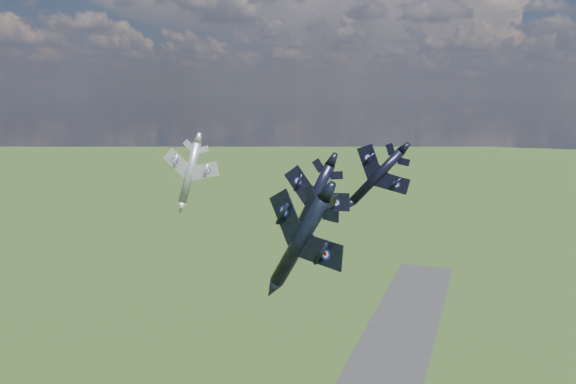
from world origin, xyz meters
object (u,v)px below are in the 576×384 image
at_px(jet_right_navy, 300,242).
at_px(jet_high_navy, 377,177).
at_px(jet_lead_navy, 313,200).
at_px(jet_left_silver, 190,173).

height_order(jet_right_navy, jet_high_navy, jet_high_navy).
distance_m(jet_right_navy, jet_high_navy, 32.48).
height_order(jet_lead_navy, jet_high_navy, jet_high_navy).
xyz_separation_m(jet_right_navy, jet_high_navy, (0.66, 32.43, 1.55)).
height_order(jet_right_navy, jet_left_silver, jet_right_navy).
bearing_deg(jet_left_silver, jet_high_navy, -23.53).
xyz_separation_m(jet_high_navy, jet_left_silver, (-34.84, 6.67, -1.99)).
xyz_separation_m(jet_lead_navy, jet_right_navy, (6.98, -26.19, 1.22)).
height_order(jet_lead_navy, jet_left_silver, jet_left_silver).
xyz_separation_m(jet_lead_navy, jet_high_navy, (7.64, 6.25, 2.77)).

